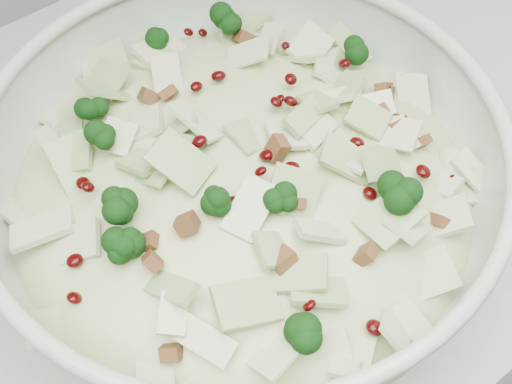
% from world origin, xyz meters
% --- Properties ---
extents(mixing_bowl, '(0.48, 0.48, 0.15)m').
position_xyz_m(mixing_bowl, '(0.61, 1.60, 0.98)').
color(mixing_bowl, '#AFC1B0').
rests_on(mixing_bowl, counter).
extents(salad, '(0.46, 0.46, 0.15)m').
position_xyz_m(salad, '(0.61, 1.60, 1.00)').
color(salad, beige).
rests_on(salad, mixing_bowl).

